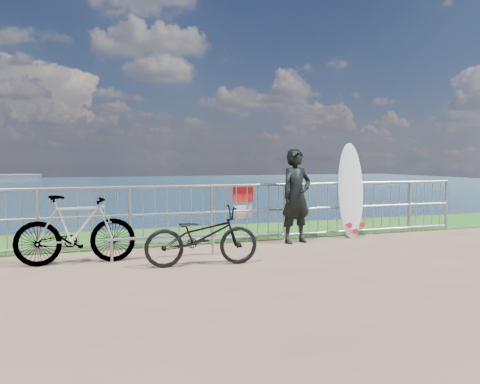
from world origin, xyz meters
name	(u,v)px	position (x,y,z in m)	size (l,w,h in m)	color
grass_strip	(220,233)	(0.00, 2.70, 0.01)	(120.00, 120.00, 0.00)	#226A1D
railing	(238,212)	(0.02, 1.60, 0.58)	(10.06, 0.10, 1.13)	#93959B
surfer	(296,196)	(1.07, 1.21, 0.89)	(0.65, 0.43, 1.79)	black
surfboard	(351,194)	(2.40, 1.44, 0.90)	(0.62, 0.59, 1.94)	silver
bicycle_near	(202,236)	(-1.12, -0.07, 0.45)	(0.59, 1.70, 0.89)	black
bicycle_far	(76,230)	(-2.90, 0.64, 0.53)	(0.50, 1.76, 1.06)	black
bike_rack	(164,239)	(-1.57, 0.60, 0.31)	(1.82, 0.05, 0.38)	#93959B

